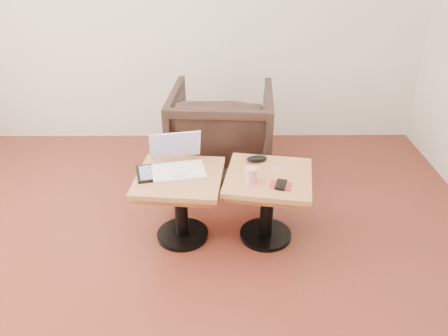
{
  "coord_description": "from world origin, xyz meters",
  "views": [
    {
      "loc": [
        0.33,
        -1.85,
        1.92
      ],
      "look_at": [
        0.35,
        0.59,
        0.55
      ],
      "focal_mm": 35.0,
      "sensor_mm": 36.0,
      "label": 1
    }
  ],
  "objects_px": {
    "laptop": "(178,163)",
    "armchair": "(222,132)",
    "side_table_left": "(180,191)",
    "striped_cup": "(251,175)",
    "side_table_right": "(268,191)"
  },
  "relations": [
    {
      "from": "laptop",
      "to": "armchair",
      "type": "height_order",
      "value": "armchair"
    },
    {
      "from": "side_table_left",
      "to": "striped_cup",
      "type": "xyz_separation_m",
      "value": [
        0.46,
        -0.09,
        0.17
      ]
    },
    {
      "from": "laptop",
      "to": "striped_cup",
      "type": "relative_size",
      "value": 3.98
    },
    {
      "from": "side_table_left",
      "to": "armchair",
      "type": "height_order",
      "value": "armchair"
    },
    {
      "from": "armchair",
      "to": "striped_cup",
      "type": "bearing_deg",
      "value": 104.46
    },
    {
      "from": "side_table_left",
      "to": "side_table_right",
      "type": "bearing_deg",
      "value": 4.99
    },
    {
      "from": "laptop",
      "to": "side_table_right",
      "type": "bearing_deg",
      "value": -19.46
    },
    {
      "from": "laptop",
      "to": "side_table_left",
      "type": "bearing_deg",
      "value": -90.22
    },
    {
      "from": "laptop",
      "to": "armchair",
      "type": "bearing_deg",
      "value": 59.39
    },
    {
      "from": "striped_cup",
      "to": "armchair",
      "type": "xyz_separation_m",
      "value": [
        -0.18,
        1.0,
        -0.16
      ]
    },
    {
      "from": "side_table_right",
      "to": "side_table_left",
      "type": "bearing_deg",
      "value": -170.8
    },
    {
      "from": "side_table_left",
      "to": "striped_cup",
      "type": "distance_m",
      "value": 0.5
    },
    {
      "from": "side_table_left",
      "to": "side_table_right",
      "type": "xyz_separation_m",
      "value": [
        0.58,
        -0.01,
        0.0
      ]
    },
    {
      "from": "side_table_right",
      "to": "armchair",
      "type": "bearing_deg",
      "value": 118.25
    },
    {
      "from": "side_table_left",
      "to": "laptop",
      "type": "relative_size",
      "value": 1.51
    }
  ]
}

